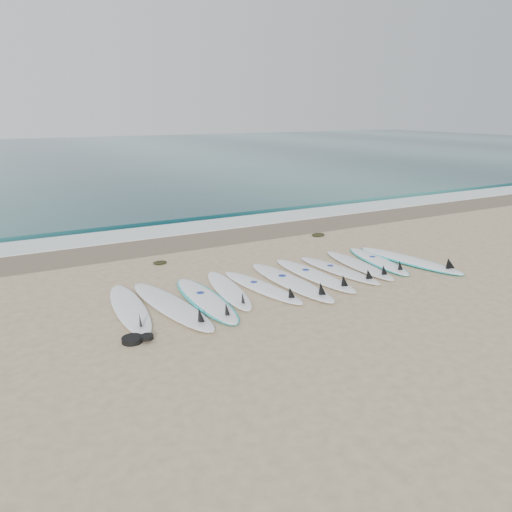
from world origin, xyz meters
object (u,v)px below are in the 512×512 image
surfboard_0 (130,309)px  surfboard_5 (292,282)px  surfboard_10 (410,260)px  leash_coil (136,339)px

surfboard_0 → surfboard_5: 3.24m
surfboard_0 → surfboard_10: (6.46, -0.23, -0.00)m
surfboard_5 → leash_coil: size_ratio=6.09×
surfboard_5 → surfboard_10: 3.23m
surfboard_0 → surfboard_5: size_ratio=0.93×
leash_coil → surfboard_5: bearing=16.3°
surfboard_10 → leash_coil: (-6.71, -0.99, -0.00)m
surfboard_0 → surfboard_5: surfboard_5 is taller
surfboard_0 → leash_coil: size_ratio=5.67×
surfboard_0 → leash_coil: bearing=-97.1°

